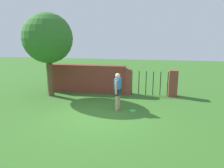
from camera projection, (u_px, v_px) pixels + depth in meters
name	position (u px, v px, depth m)	size (l,w,h in m)	color
ground_plane	(96.00, 117.00, 8.54)	(40.00, 40.00, 0.00)	#336623
brick_wall	(86.00, 79.00, 12.09)	(4.47, 0.50, 1.56)	brown
tree	(48.00, 39.00, 10.85)	(2.54, 2.54, 4.31)	brown
person	(118.00, 90.00, 9.23)	(0.28, 0.53, 1.62)	tan
fence_gate	(150.00, 82.00, 11.50)	(2.89, 0.44, 1.40)	brown
frisbee_green	(133.00, 111.00, 9.23)	(0.27, 0.27, 0.02)	green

